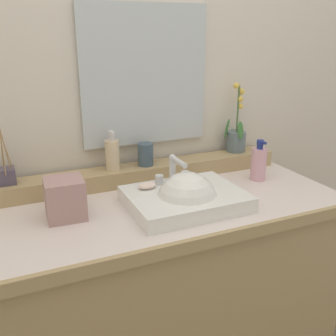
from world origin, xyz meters
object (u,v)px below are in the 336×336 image
Objects in this scene: soap_dispenser at (112,154)px; reed_diffuser at (6,175)px; sink_basin at (186,201)px; potted_plant at (236,136)px; tumbler_cup at (146,154)px; soap_bar at (147,186)px; lotion_bottle at (259,163)px; tissue_box at (65,198)px.

reed_diffuser reaches higher than soap_dispenser.
sink_basin is 1.70× the size of reed_diffuser.
potted_plant is 0.47m from tumbler_cup.
soap_dispenser is at bearing 106.20° from soap_bar.
lotion_bottle is 0.83m from tissue_box.
lotion_bottle is (0.59, -0.19, -0.06)m from soap_dispenser.
tissue_box is (-0.85, -0.24, -0.08)m from potted_plant.
sink_basin is 4.31× the size of tumbler_cup.
potted_plant is 0.89m from tissue_box.
potted_plant reaches higher than soap_dispenser.
reed_diffuser is at bearing 168.96° from lotion_bottle.
soap_bar is at bearing -73.80° from soap_dispenser.
potted_plant reaches higher than reed_diffuser.
soap_dispenser reaches higher than lotion_bottle.
sink_basin is 3.00× the size of tissue_box.
tumbler_cup is at bearing -177.24° from potted_plant.
soap_bar is (-0.11, 0.10, 0.04)m from sink_basin.
tissue_box is at bearing -136.42° from soap_dispenser.
soap_bar is 0.39× the size of lotion_bottle.
sink_basin is 0.38m from soap_dispenser.
sink_basin is 1.28× the size of potted_plant.
soap_dispenser reaches higher than sink_basin.
soap_dispenser is at bearing 119.27° from sink_basin.
potted_plant is (0.55, 0.24, 0.08)m from soap_bar.
potted_plant reaches higher than soap_bar.
reed_diffuser reaches higher than lotion_bottle.
soap_dispenser is at bearing -0.53° from reed_diffuser.
lotion_bottle is at bearing -95.54° from potted_plant.
soap_dispenser is 0.67× the size of reed_diffuser.
tumbler_cup reaches higher than tissue_box.
lotion_bottle is 1.28× the size of tissue_box.
soap_dispenser is (-0.06, 0.22, 0.07)m from soap_bar.
reed_diffuser is at bearing 179.22° from tumbler_cup.
sink_basin is 5.96× the size of soap_bar.
soap_dispenser is 0.63m from lotion_bottle.
potted_plant is at bearing 23.79° from soap_bar.
lotion_bottle is at bearing -11.04° from reed_diffuser.
reed_diffuser is (-0.41, 0.00, -0.03)m from soap_dispenser.
tumbler_cup is at bearing 157.28° from lotion_bottle.
potted_plant is 1.84× the size of lotion_bottle.
soap_bar is 0.53m from lotion_bottle.
soap_dispenser is (-0.61, -0.02, -0.01)m from potted_plant.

